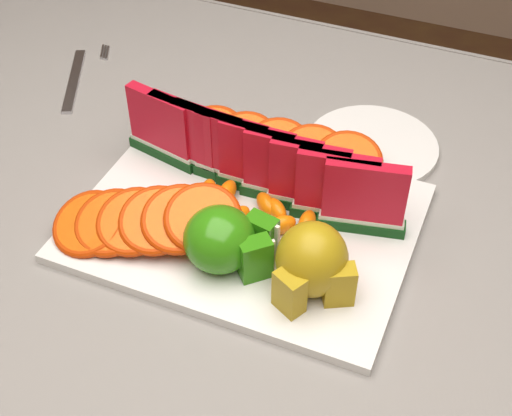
{
  "coord_description": "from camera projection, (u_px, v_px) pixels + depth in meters",
  "views": [
    {
      "loc": [
        0.28,
        -0.56,
        1.37
      ],
      "look_at": [
        0.05,
        -0.01,
        0.81
      ],
      "focal_mm": 50.0,
      "sensor_mm": 36.0,
      "label": 1
    }
  ],
  "objects": [
    {
      "name": "platter",
      "position": [
        246.0,
        222.0,
        0.87
      ],
      "size": [
        0.4,
        0.3,
        0.01
      ],
      "color": "silver",
      "rests_on": "tablecloth"
    },
    {
      "name": "orange_fan_back",
      "position": [
        278.0,
        145.0,
        0.94
      ],
      "size": [
        0.29,
        0.11,
        0.05
      ],
      "color": "#CD4715",
      "rests_on": "platter"
    },
    {
      "name": "pear_cluster",
      "position": [
        312.0,
        263.0,
        0.76
      ],
      "size": [
        0.1,
        0.1,
        0.09
      ],
      "color": "#B87814",
      "rests_on": "platter"
    },
    {
      "name": "side_plate",
      "position": [
        372.0,
        146.0,
        0.98
      ],
      "size": [
        0.2,
        0.2,
        0.01
      ],
      "color": "silver",
      "rests_on": "tablecloth"
    },
    {
      "name": "table",
      "position": [
        222.0,
        278.0,
        0.95
      ],
      "size": [
        1.4,
        0.9,
        0.75
      ],
      "color": "#533819",
      "rests_on": "ground"
    },
    {
      "name": "apple_cluster",
      "position": [
        226.0,
        241.0,
        0.79
      ],
      "size": [
        0.12,
        0.1,
        0.08
      ],
      "color": "#2F7B0D",
      "rests_on": "platter"
    },
    {
      "name": "watermelon_row",
      "position": [
        257.0,
        162.0,
        0.87
      ],
      "size": [
        0.39,
        0.07,
        0.1
      ],
      "color": "#0F380A",
      "rests_on": "platter"
    },
    {
      "name": "orange_fan_front",
      "position": [
        145.0,
        221.0,
        0.82
      ],
      "size": [
        0.24,
        0.15,
        0.06
      ],
      "color": "#CD4715",
      "rests_on": "platter"
    },
    {
      "name": "tangerine_segments",
      "position": [
        249.0,
        208.0,
        0.86
      ],
      "size": [
        0.17,
        0.08,
        0.02
      ],
      "color": "#DF4A23",
      "rests_on": "platter"
    },
    {
      "name": "fork",
      "position": [
        77.0,
        77.0,
        1.1
      ],
      "size": [
        0.09,
        0.19,
        0.0
      ],
      "color": "silver",
      "rests_on": "tablecloth"
    },
    {
      "name": "tablecloth",
      "position": [
        221.0,
        245.0,
        0.9
      ],
      "size": [
        1.53,
        1.03,
        0.2
      ],
      "color": "gray",
      "rests_on": "table"
    }
  ]
}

